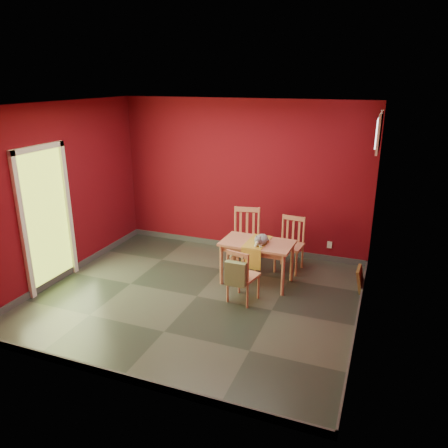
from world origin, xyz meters
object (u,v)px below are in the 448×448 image
(chair_near, at_px, (242,275))
(cat, at_px, (261,238))
(tote_bag, at_px, (236,274))
(chair_far_left, at_px, (246,237))
(dining_table, at_px, (257,247))
(picture_frame, at_px, (360,279))
(chair_far_right, at_px, (290,243))

(chair_near, relative_size, cat, 2.03)
(chair_near, distance_m, tote_bag, 0.22)
(chair_far_left, bearing_deg, chair_near, -74.01)
(dining_table, relative_size, tote_bag, 2.64)
(tote_bag, distance_m, picture_frame, 1.98)
(tote_bag, xyz_separation_m, picture_frame, (1.56, 1.17, -0.33))
(chair_far_left, bearing_deg, dining_table, -56.34)
(chair_near, distance_m, picture_frame, 1.83)
(tote_bag, distance_m, cat, 0.85)
(dining_table, xyz_separation_m, picture_frame, (1.51, 0.32, -0.41))
(dining_table, distance_m, chair_far_right, 0.77)
(tote_bag, bearing_deg, chair_far_left, 102.87)
(chair_far_left, xyz_separation_m, cat, (0.44, -0.60, 0.26))
(chair_near, bearing_deg, chair_far_right, 73.87)
(chair_far_left, distance_m, cat, 0.79)
(chair_far_left, distance_m, chair_far_right, 0.74)
(chair_far_left, bearing_deg, tote_bag, -77.13)
(picture_frame, bearing_deg, chair_near, -147.71)
(chair_far_right, height_order, chair_near, chair_far_right)
(chair_far_left, relative_size, tote_bag, 2.39)
(dining_table, distance_m, tote_bag, 0.86)
(chair_far_left, xyz_separation_m, chair_near, (0.34, -1.20, -0.10))
(cat, height_order, picture_frame, cat)
(cat, xyz_separation_m, picture_frame, (1.44, 0.37, -0.59))
(picture_frame, bearing_deg, dining_table, -168.21)
(chair_far_right, xyz_separation_m, cat, (-0.29, -0.72, 0.31))
(chair_far_right, xyz_separation_m, chair_near, (-0.38, -1.32, -0.05))
(cat, bearing_deg, chair_far_left, 132.64)
(cat, bearing_deg, chair_far_right, 74.87)
(dining_table, bearing_deg, chair_near, -91.81)
(chair_far_left, relative_size, chair_near, 1.23)
(tote_bag, bearing_deg, chair_near, 83.07)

